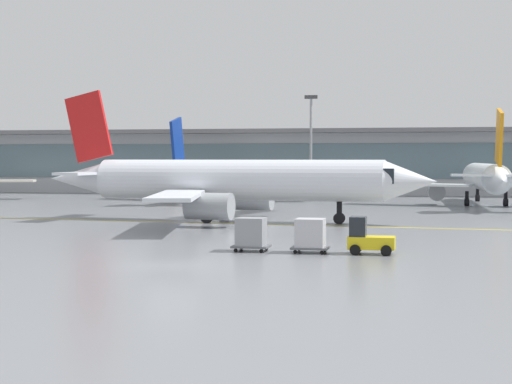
% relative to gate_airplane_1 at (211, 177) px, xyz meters
% --- Properties ---
extents(ground_plane, '(400.00, 400.00, 0.00)m').
position_rel_gate_airplane_1_xyz_m(ground_plane, '(12.87, -60.52, -3.01)').
color(ground_plane, slate).
extents(taxiway_centreline_stripe, '(109.50, 11.18, 0.01)m').
position_rel_gate_airplane_1_xyz_m(taxiway_centreline_stripe, '(10.51, -34.82, -3.00)').
color(taxiway_centreline_stripe, yellow).
rests_on(taxiway_centreline_stripe, ground_plane).
extents(terminal_concourse, '(185.56, 11.00, 9.60)m').
position_rel_gate_airplane_1_xyz_m(terminal_concourse, '(12.87, 21.36, 1.91)').
color(terminal_concourse, '#B2B7BC').
rests_on(terminal_concourse, ground_plane).
extents(gate_airplane_1, '(28.06, 30.27, 10.02)m').
position_rel_gate_airplane_1_xyz_m(gate_airplane_1, '(0.00, 0.00, 0.00)').
color(gate_airplane_1, silver).
rests_on(gate_airplane_1, ground_plane).
extents(gate_airplane_2, '(29.03, 31.13, 10.34)m').
position_rel_gate_airplane_1_xyz_m(gate_airplane_2, '(33.24, -4.74, 0.09)').
color(gate_airplane_2, white).
rests_on(gate_airplane_2, ground_plane).
extents(taxiing_regional_jet, '(34.38, 31.81, 11.38)m').
position_rel_gate_airplane_1_xyz_m(taxiing_regional_jet, '(10.07, -32.78, 0.41)').
color(taxiing_regional_jet, silver).
rests_on(taxiing_regional_jet, ground_plane).
extents(baggage_tug, '(2.64, 1.68, 2.10)m').
position_rel_gate_airplane_1_xyz_m(baggage_tug, '(22.34, -53.98, -2.11)').
color(baggage_tug, yellow).
rests_on(baggage_tug, ground_plane).
extents(cargo_dolly_lead, '(2.14, 1.66, 1.94)m').
position_rel_gate_airplane_1_xyz_m(cargo_dolly_lead, '(19.12, -53.89, -1.95)').
color(cargo_dolly_lead, '#595B60').
rests_on(cargo_dolly_lead, ground_plane).
extents(cargo_dolly_trailing, '(2.14, 1.66, 1.94)m').
position_rel_gate_airplane_1_xyz_m(cargo_dolly_trailing, '(15.67, -53.80, -1.95)').
color(cargo_dolly_trailing, '#595B60').
rests_on(cargo_dolly_trailing, ground_plane).
extents(apron_light_mast_1, '(1.80, 0.36, 14.09)m').
position_rel_gate_airplane_1_xyz_m(apron_light_mast_1, '(11.35, 12.24, 4.72)').
color(apron_light_mast_1, gray).
rests_on(apron_light_mast_1, ground_plane).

